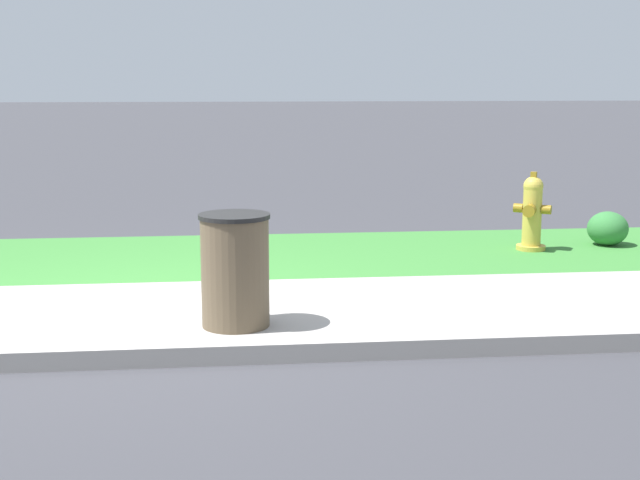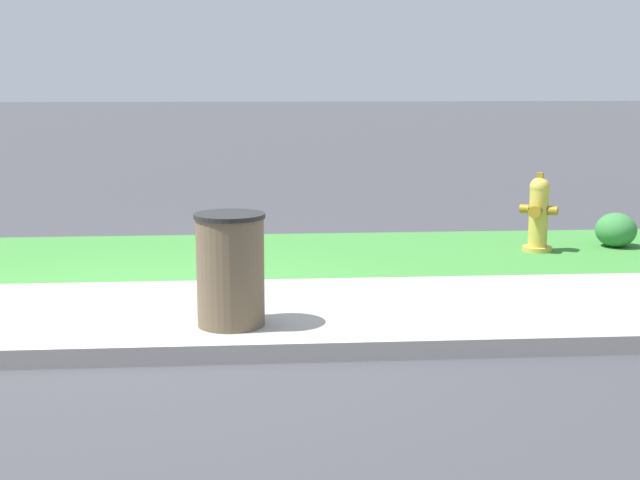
# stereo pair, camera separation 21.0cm
# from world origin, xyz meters

# --- Properties ---
(ground_plane) EXTENTS (120.00, 120.00, 0.00)m
(ground_plane) POSITION_xyz_m (0.00, 0.00, 0.00)
(ground_plane) COLOR #38383D
(sidewalk_pavement) EXTENTS (18.00, 2.08, 0.01)m
(sidewalk_pavement) POSITION_xyz_m (0.00, 0.00, 0.01)
(sidewalk_pavement) COLOR #9E9993
(sidewalk_pavement) RESTS_ON ground
(grass_verge) EXTENTS (18.00, 2.27, 0.01)m
(grass_verge) POSITION_xyz_m (0.00, 2.17, 0.00)
(grass_verge) COLOR #387A33
(grass_verge) RESTS_ON ground
(street_curb) EXTENTS (18.00, 0.16, 0.12)m
(street_curb) POSITION_xyz_m (0.00, -1.12, 0.06)
(street_curb) COLOR #9E9993
(street_curb) RESTS_ON ground
(fire_hydrant_at_driveway) EXTENTS (0.36, 0.34, 0.78)m
(fire_hydrant_at_driveway) POSITION_xyz_m (3.56, 2.13, 0.38)
(fire_hydrant_at_driveway) COLOR gold
(fire_hydrant_at_driveway) RESTS_ON ground
(trash_bin) EXTENTS (0.49, 0.49, 0.79)m
(trash_bin) POSITION_xyz_m (0.60, -0.35, 0.40)
(trash_bin) COLOR brown
(trash_bin) RESTS_ON ground
(shrub_bush_far_verge) EXTENTS (0.41, 0.41, 0.35)m
(shrub_bush_far_verge) POSITION_xyz_m (4.42, 2.29, 0.17)
(shrub_bush_far_verge) COLOR #337538
(shrub_bush_far_verge) RESTS_ON ground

